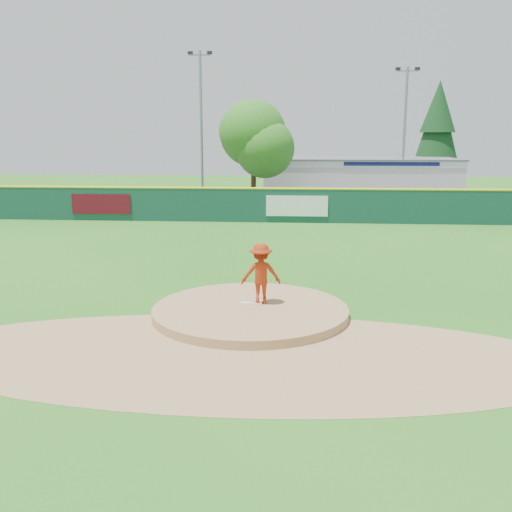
# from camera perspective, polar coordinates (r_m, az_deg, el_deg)

# --- Properties ---
(ground) EXTENTS (120.00, 120.00, 0.00)m
(ground) POSITION_cam_1_polar(r_m,az_deg,el_deg) (16.15, -0.56, -5.97)
(ground) COLOR #286B19
(ground) RESTS_ON ground
(pitchers_mound) EXTENTS (5.50, 5.50, 0.50)m
(pitchers_mound) POSITION_cam_1_polar(r_m,az_deg,el_deg) (16.15, -0.56, -5.97)
(pitchers_mound) COLOR #9E774C
(pitchers_mound) RESTS_ON ground
(pitching_rubber) EXTENTS (0.60, 0.15, 0.04)m
(pitching_rubber) POSITION_cam_1_polar(r_m,az_deg,el_deg) (16.35, -0.47, -4.75)
(pitching_rubber) COLOR white
(pitching_rubber) RESTS_ON pitchers_mound
(infield_dirt_arc) EXTENTS (15.40, 15.40, 0.01)m
(infield_dirt_arc) POSITION_cam_1_polar(r_m,az_deg,el_deg) (13.33, -1.72, -9.87)
(infield_dirt_arc) COLOR #9E774C
(infield_dirt_arc) RESTS_ON ground
(parking_lot) EXTENTS (44.00, 16.00, 0.02)m
(parking_lot) POSITION_cam_1_polar(r_m,az_deg,el_deg) (42.62, 2.67, 5.14)
(parking_lot) COLOR #38383A
(parking_lot) RESTS_ON ground
(pitcher) EXTENTS (1.21, 0.79, 1.75)m
(pitcher) POSITION_cam_1_polar(r_m,az_deg,el_deg) (16.20, 0.50, -1.78)
(pitcher) COLOR #9D260D
(pitcher) RESTS_ON pitchers_mound
(van) EXTENTS (4.55, 2.33, 1.23)m
(van) POSITION_cam_1_polar(r_m,az_deg,el_deg) (37.27, 12.31, 4.90)
(van) COLOR white
(van) RESTS_ON parking_lot
(pool_building_grp) EXTENTS (15.20, 8.20, 3.31)m
(pool_building_grp) POSITION_cam_1_polar(r_m,az_deg,el_deg) (47.65, 10.19, 7.67)
(pool_building_grp) COLOR silver
(pool_building_grp) RESTS_ON ground
(fence_banners) EXTENTS (15.33, 0.04, 1.20)m
(fence_banners) POSITION_cam_1_polar(r_m,az_deg,el_deg) (34.02, -5.86, 5.09)
(fence_banners) COLOR #5A0C19
(fence_banners) RESTS_ON ground
(playground_slide) EXTENTS (1.03, 2.91, 1.61)m
(playground_slide) POSITION_cam_1_polar(r_m,az_deg,el_deg) (41.95, -20.41, 5.42)
(playground_slide) COLOR #1B28EB
(playground_slide) RESTS_ON ground
(outfield_fence) EXTENTS (40.00, 0.14, 2.07)m
(outfield_fence) POSITION_cam_1_polar(r_m,az_deg,el_deg) (33.57, 2.17, 5.21)
(outfield_fence) COLOR #133D34
(outfield_fence) RESTS_ON ground
(deciduous_tree) EXTENTS (5.60, 5.60, 7.36)m
(deciduous_tree) POSITION_cam_1_polar(r_m,az_deg,el_deg) (40.46, -0.25, 11.25)
(deciduous_tree) COLOR #382314
(deciduous_tree) RESTS_ON ground
(conifer_tree) EXTENTS (4.40, 4.40, 9.50)m
(conifer_tree) POSITION_cam_1_polar(r_m,az_deg,el_deg) (52.62, 17.69, 11.91)
(conifer_tree) COLOR #382314
(conifer_tree) RESTS_ON ground
(light_pole_left) EXTENTS (1.75, 0.25, 11.00)m
(light_pole_left) POSITION_cam_1_polar(r_m,az_deg,el_deg) (42.97, -5.50, 13.23)
(light_pole_left) COLOR gray
(light_pole_left) RESTS_ON ground
(light_pole_right) EXTENTS (1.75, 0.25, 10.00)m
(light_pole_right) POSITION_cam_1_polar(r_m,az_deg,el_deg) (44.97, 14.63, 12.19)
(light_pole_right) COLOR gray
(light_pole_right) RESTS_ON ground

